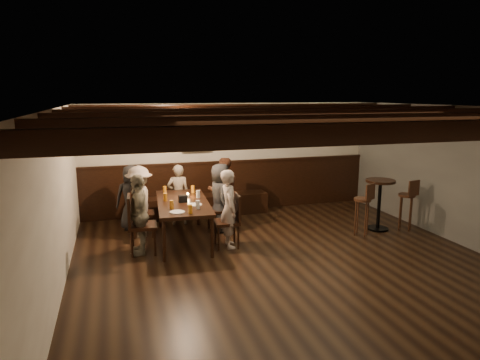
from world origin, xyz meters
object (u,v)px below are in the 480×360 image
object	(u,v)px
high_top_table	(380,197)
bar_stool_left	(362,216)
person_bench_centre	(178,195)
bar_stool_right	(406,211)
chair_left_near	(142,222)
person_bench_right	(224,191)
person_bench_left	(132,197)
person_left_near	(140,201)
chair_right_near	(219,217)
person_right_near	(220,197)
dining_table	(183,205)
person_left_far	(139,214)
person_right_far	(229,209)
chair_left_far	(142,235)
chair_right_far	(228,231)

from	to	relation	value
high_top_table	bar_stool_left	size ratio (longest dim) A/B	0.99
person_bench_centre	bar_stool_right	world-z (taller)	person_bench_centre
chair_left_near	person_bench_right	size ratio (longest dim) A/B	0.66
person_bench_left	person_bench_centre	bearing A→B (deg)	-170.54
person_bench_centre	person_left_near	xyz separation A→B (m)	(-0.79, -0.55, 0.05)
chair_right_near	person_left_near	world-z (taller)	person_left_near
person_right_near	high_top_table	distance (m)	3.06
chair_left_near	bar_stool_left	xyz separation A→B (m)	(3.92, -1.13, 0.10)
dining_table	person_bench_right	world-z (taller)	person_bench_right
bar_stool_left	person_left_near	bearing A→B (deg)	138.26
chair_right_near	bar_stool_right	xyz separation A→B (m)	(3.48, -0.97, 0.11)
person_right_near	person_bench_left	bearing A→B (deg)	74.74
person_left_far	person_right_far	size ratio (longest dim) A/B	0.99
person_bench_centre	person_right_near	distance (m)	0.96
chair_right_near	high_top_table	bearing A→B (deg)	-101.28
person_left_near	person_right_far	xyz separation A→B (m)	(1.43, -1.00, 0.01)
person_right_near	person_bench_centre	bearing A→B (deg)	51.34
person_left_far	person_right_near	distance (m)	1.75
person_bench_right	person_left_far	world-z (taller)	person_bench_right
chair_left_near	chair_left_far	world-z (taller)	chair_left_far
chair_left_far	person_right_far	world-z (taller)	person_right_far
person_left_far	bar_stool_right	world-z (taller)	person_left_far
bar_stool_left	chair_left_far	bearing A→B (deg)	150.92
person_bench_left	chair_right_near	bearing A→B (deg)	164.46
person_right_near	bar_stool_right	xyz separation A→B (m)	(3.45, -0.97, -0.28)
chair_left_near	person_left_near	distance (m)	0.39
chair_left_far	person_right_near	world-z (taller)	person_right_near
chair_left_near	chair_right_near	bearing A→B (deg)	90.00
dining_table	person_left_near	size ratio (longest dim) A/B	1.52
person_right_far	chair_right_far	bearing A→B (deg)	90.00
dining_table	chair_left_near	distance (m)	0.94
person_left_near	high_top_table	world-z (taller)	person_left_near
chair_left_near	person_bench_left	xyz separation A→B (m)	(-0.15, 0.46, 0.36)
person_right_near	bar_stool_left	distance (m)	2.67
dining_table	chair_right_far	bearing A→B (deg)	-32.03
high_top_table	bar_stool_right	world-z (taller)	bar_stool_right
chair_right_near	person_right_near	size ratio (longest dim) A/B	0.66
chair_right_near	person_right_far	xyz separation A→B (m)	(-0.03, -0.90, 0.41)
person_bench_left	person_left_near	world-z (taller)	person_left_near
high_top_table	person_right_far	bearing A→B (deg)	-178.45
person_left_far	bar_stool_right	bearing A→B (deg)	92.01
dining_table	person_left_far	size ratio (longest dim) A/B	1.50
chair_left_far	chair_right_far	xyz separation A→B (m)	(1.44, -0.10, -0.02)
person_left_near	bar_stool_left	world-z (taller)	person_left_near
person_bench_centre	person_right_near	world-z (taller)	person_right_near
person_right_far	bar_stool_left	world-z (taller)	person_right_far
chair_left_near	person_right_far	distance (m)	1.77
person_bench_centre	bar_stool_right	xyz separation A→B (m)	(4.16, -1.62, -0.24)
chair_right_near	person_right_near	bearing A→B (deg)	-90.00
chair_left_far	person_bench_left	distance (m)	1.40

